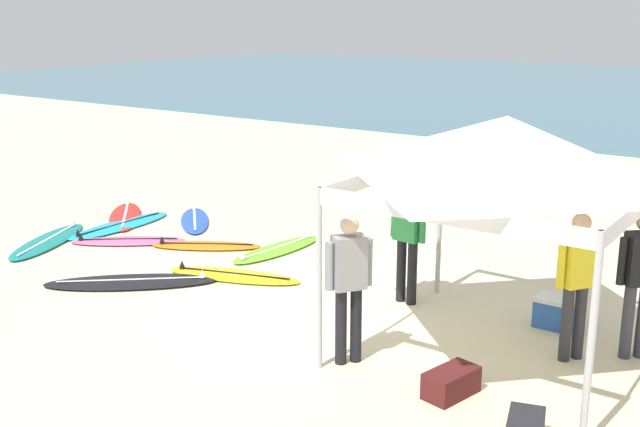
{
  "coord_description": "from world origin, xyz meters",
  "views": [
    {
      "loc": [
        5.35,
        -7.84,
        3.83
      ],
      "look_at": [
        -0.86,
        1.06,
        1.0
      ],
      "focal_mm": 43.65,
      "sensor_mm": 36.0,
      "label": 1
    }
  ],
  "objects_px": {
    "person_yellow": "(577,276)",
    "person_green": "(408,232)",
    "surfboard_yellow": "(233,275)",
    "surfboard_black": "(132,282)",
    "surfboard_red": "(125,216)",
    "surfboard_orange": "(206,246)",
    "canopy_tent": "(506,149)",
    "gear_bag_by_pole": "(451,383)",
    "surfboard_teal": "(48,241)",
    "surfboard_cyan": "(119,226)",
    "person_grey": "(349,279)",
    "surfboard_pink": "(128,241)",
    "surfboard_blue": "(195,220)",
    "person_black": "(640,275)",
    "surfboard_lime": "(277,249)"
  },
  "relations": [
    {
      "from": "surfboard_orange",
      "to": "surfboard_yellow",
      "type": "height_order",
      "value": "same"
    },
    {
      "from": "canopy_tent",
      "to": "surfboard_black",
      "type": "relative_size",
      "value": 1.29
    },
    {
      "from": "canopy_tent",
      "to": "gear_bag_by_pole",
      "type": "height_order",
      "value": "canopy_tent"
    },
    {
      "from": "surfboard_pink",
      "to": "surfboard_lime",
      "type": "bearing_deg",
      "value": 24.32
    },
    {
      "from": "surfboard_lime",
      "to": "surfboard_pink",
      "type": "bearing_deg",
      "value": -155.68
    },
    {
      "from": "person_green",
      "to": "surfboard_yellow",
      "type": "bearing_deg",
      "value": -167.3
    },
    {
      "from": "surfboard_blue",
      "to": "person_yellow",
      "type": "distance_m",
      "value": 7.93
    },
    {
      "from": "surfboard_pink",
      "to": "surfboard_red",
      "type": "height_order",
      "value": "same"
    },
    {
      "from": "person_green",
      "to": "surfboard_red",
      "type": "bearing_deg",
      "value": 172.68
    },
    {
      "from": "surfboard_blue",
      "to": "person_yellow",
      "type": "bearing_deg",
      "value": -13.81
    },
    {
      "from": "surfboard_pink",
      "to": "surfboard_yellow",
      "type": "relative_size",
      "value": 0.87
    },
    {
      "from": "person_yellow",
      "to": "person_green",
      "type": "bearing_deg",
      "value": 168.32
    },
    {
      "from": "surfboard_yellow",
      "to": "surfboard_red",
      "type": "height_order",
      "value": "same"
    },
    {
      "from": "surfboard_orange",
      "to": "surfboard_red",
      "type": "distance_m",
      "value": 2.65
    },
    {
      "from": "surfboard_blue",
      "to": "surfboard_cyan",
      "type": "height_order",
      "value": "same"
    },
    {
      "from": "surfboard_red",
      "to": "person_black",
      "type": "height_order",
      "value": "person_black"
    },
    {
      "from": "surfboard_blue",
      "to": "person_grey",
      "type": "height_order",
      "value": "person_grey"
    },
    {
      "from": "person_black",
      "to": "surfboard_blue",
      "type": "bearing_deg",
      "value": 170.13
    },
    {
      "from": "surfboard_red",
      "to": "person_green",
      "type": "bearing_deg",
      "value": -7.32
    },
    {
      "from": "surfboard_black",
      "to": "surfboard_cyan",
      "type": "relative_size",
      "value": 1.03
    },
    {
      "from": "canopy_tent",
      "to": "surfboard_black",
      "type": "height_order",
      "value": "canopy_tent"
    },
    {
      "from": "person_green",
      "to": "gear_bag_by_pole",
      "type": "bearing_deg",
      "value": -51.2
    },
    {
      "from": "person_yellow",
      "to": "person_green",
      "type": "relative_size",
      "value": 1.0
    },
    {
      "from": "person_yellow",
      "to": "surfboard_cyan",
      "type": "bearing_deg",
      "value": 174.54
    },
    {
      "from": "surfboard_yellow",
      "to": "gear_bag_by_pole",
      "type": "xyz_separation_m",
      "value": [
        4.24,
        -1.48,
        0.1
      ]
    },
    {
      "from": "surfboard_teal",
      "to": "gear_bag_by_pole",
      "type": "relative_size",
      "value": 3.78
    },
    {
      "from": "surfboard_teal",
      "to": "surfboard_yellow",
      "type": "distance_m",
      "value": 3.8
    },
    {
      "from": "surfboard_blue",
      "to": "surfboard_teal",
      "type": "xyz_separation_m",
      "value": [
        -1.1,
        -2.42,
        -0.0
      ]
    },
    {
      "from": "surfboard_black",
      "to": "surfboard_orange",
      "type": "bearing_deg",
      "value": 100.37
    },
    {
      "from": "surfboard_lime",
      "to": "person_grey",
      "type": "distance_m",
      "value": 4.39
    },
    {
      "from": "canopy_tent",
      "to": "surfboard_black",
      "type": "bearing_deg",
      "value": -171.52
    },
    {
      "from": "surfboard_yellow",
      "to": "person_green",
      "type": "relative_size",
      "value": 1.25
    },
    {
      "from": "surfboard_teal",
      "to": "person_black",
      "type": "distance_m",
      "value": 9.41
    },
    {
      "from": "surfboard_teal",
      "to": "person_green",
      "type": "distance_m",
      "value": 6.51
    },
    {
      "from": "canopy_tent",
      "to": "person_green",
      "type": "xyz_separation_m",
      "value": [
        -1.62,
        0.85,
        -1.4
      ]
    },
    {
      "from": "surfboard_pink",
      "to": "person_grey",
      "type": "distance_m",
      "value": 5.95
    },
    {
      "from": "surfboard_red",
      "to": "surfboard_teal",
      "type": "bearing_deg",
      "value": -84.11
    },
    {
      "from": "surfboard_red",
      "to": "surfboard_cyan",
      "type": "distance_m",
      "value": 0.68
    },
    {
      "from": "canopy_tent",
      "to": "gear_bag_by_pole",
      "type": "xyz_separation_m",
      "value": [
        0.04,
        -1.21,
        -2.25
      ]
    },
    {
      "from": "surfboard_yellow",
      "to": "surfboard_cyan",
      "type": "distance_m",
      "value": 3.64
    },
    {
      "from": "surfboard_black",
      "to": "surfboard_red",
      "type": "relative_size",
      "value": 1.21
    },
    {
      "from": "canopy_tent",
      "to": "surfboard_orange",
      "type": "bearing_deg",
      "value": 168.32
    },
    {
      "from": "surfboard_cyan",
      "to": "person_grey",
      "type": "height_order",
      "value": "person_grey"
    },
    {
      "from": "person_black",
      "to": "person_green",
      "type": "height_order",
      "value": "same"
    },
    {
      "from": "surfboard_blue",
      "to": "person_black",
      "type": "distance_m",
      "value": 8.38
    },
    {
      "from": "gear_bag_by_pole",
      "to": "surfboard_red",
      "type": "bearing_deg",
      "value": 160.52
    },
    {
      "from": "gear_bag_by_pole",
      "to": "surfboard_orange",
      "type": "bearing_deg",
      "value": 157.21
    },
    {
      "from": "person_grey",
      "to": "person_green",
      "type": "bearing_deg",
      "value": 100.29
    },
    {
      "from": "surfboard_cyan",
      "to": "person_green",
      "type": "xyz_separation_m",
      "value": [
        6.12,
        -0.32,
        0.95
      ]
    },
    {
      "from": "surfboard_black",
      "to": "person_black",
      "type": "height_order",
      "value": "person_black"
    }
  ]
}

